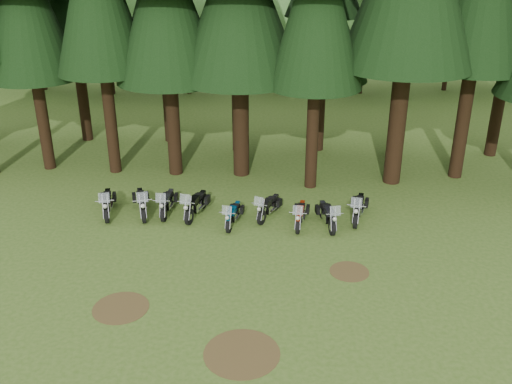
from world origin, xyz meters
TOP-DOWN VIEW (x-y plane):
  - ground at (0.00, 0.00)m, footprint 120.00×120.00m
  - decid_1 at (-15.99, 25.76)m, footprint 7.91×7.69m
  - decid_2 at (-10.43, 24.78)m, footprint 6.72×6.53m
  - decid_3 at (-4.71, 25.13)m, footprint 6.12×5.95m
  - decid_4 at (1.58, 26.32)m, footprint 5.93×5.76m
  - decid_5 at (8.29, 25.71)m, footprint 8.45×8.21m
  - decid_6 at (14.85, 27.01)m, footprint 7.06×6.86m
  - dirt_patch_0 at (-3.00, -2.00)m, footprint 1.80×1.80m
  - dirt_patch_1 at (4.50, 0.50)m, footprint 1.40×1.40m
  - dirt_patch_2 at (1.00, -4.00)m, footprint 2.20×2.20m
  - motorcycle_0 at (-5.29, 4.63)m, footprint 0.82×2.33m
  - motorcycle_1 at (-3.83, 4.70)m, footprint 0.99×2.37m
  - motorcycle_2 at (-2.77, 4.84)m, footprint 0.42×2.22m
  - motorcycle_3 at (-1.52, 4.64)m, footprint 0.82×2.34m
  - motorcycle_4 at (0.11, 3.92)m, footprint 0.60×2.06m
  - motorcycle_5 at (1.54, 4.67)m, footprint 1.04×2.07m
  - motorcycle_6 at (2.84, 3.99)m, footprint 0.56×2.15m
  - motorcycle_7 at (3.94, 3.95)m, footprint 0.69×2.21m
  - motorcycle_8 at (5.27, 4.62)m, footprint 0.83×2.35m

SIDE VIEW (x-z plane):
  - ground at x=0.00m, z-range 0.00..0.00m
  - dirt_patch_0 at x=-3.00m, z-range 0.00..0.01m
  - dirt_patch_1 at x=4.50m, z-range 0.00..0.01m
  - dirt_patch_2 at x=1.00m, z-range 0.00..0.01m
  - motorcycle_4 at x=0.11m, z-range -0.21..1.08m
  - motorcycle_5 at x=1.54m, z-range -0.22..1.12m
  - motorcycle_6 at x=2.84m, z-range -0.22..1.13m
  - motorcycle_7 at x=3.94m, z-range -0.23..1.16m
  - motorcycle_2 at x=-2.77m, z-range -0.23..1.17m
  - motorcycle_0 at x=-5.29m, z-range -0.24..1.23m
  - motorcycle_3 at x=-1.52m, z-range -0.24..1.23m
  - motorcycle_8 at x=5.27m, z-range -0.25..1.23m
  - motorcycle_1 at x=-3.83m, z-range -0.25..1.26m
  - decid_4 at x=1.58m, z-range 0.67..8.07m
  - decid_3 at x=-4.71m, z-range 0.69..8.34m
  - decid_2 at x=-10.43m, z-range 0.76..9.15m
  - decid_6 at x=14.85m, z-range 0.79..9.61m
  - decid_1 at x=-15.99m, z-range 0.89..10.77m
  - decid_5 at x=8.29m, z-range 0.95..11.51m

